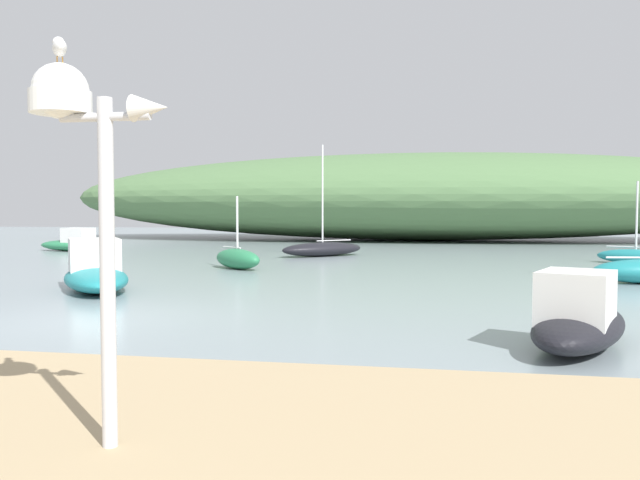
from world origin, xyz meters
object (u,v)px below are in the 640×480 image
sailboat_centre_water (237,259)px  seagull_on_radar (59,47)px  motorboat_west_reach (74,243)px  motorboat_near_shore (95,272)px  mast_structure (78,136)px  sailboat_far_left (323,249)px  sailboat_by_sandbar (636,256)px  motorboat_east_reach (578,320)px

sailboat_centre_water → seagull_on_radar: bearing=-76.9°
motorboat_west_reach → motorboat_near_shore: (9.32, -14.13, 0.05)m
mast_structure → motorboat_near_shore: bearing=119.5°
sailboat_centre_water → motorboat_near_shore: sailboat_centre_water is taller
sailboat_far_left → sailboat_centre_water: (-1.90, -6.65, 0.03)m
seagull_on_radar → sailboat_far_left: bearing=94.9°
seagull_on_radar → sailboat_by_sandbar: seagull_on_radar is taller
motorboat_west_reach → sailboat_by_sandbar: bearing=-6.8°
mast_structure → sailboat_far_left: size_ratio=0.61×
sailboat_by_sandbar → motorboat_east_reach: size_ratio=0.92×
sailboat_far_left → motorboat_east_reach: 19.39m
mast_structure → motorboat_near_shore: mast_structure is taller
sailboat_by_sandbar → motorboat_near_shore: 19.82m
sailboat_by_sandbar → sailboat_centre_water: (-14.59, -4.77, 0.07)m
mast_structure → motorboat_west_reach: (-15.24, 24.62, -2.25)m
mast_structure → sailboat_by_sandbar: (10.53, 21.53, -2.37)m
mast_structure → sailboat_far_left: bearing=95.3°
seagull_on_radar → motorboat_west_reach: bearing=121.5°
seagull_on_radar → mast_structure: bearing=-4.8°
mast_structure → motorboat_west_reach: bearing=121.8°
mast_structure → sailboat_by_sandbar: size_ratio=0.95×
mast_structure → motorboat_east_reach: 7.63m
motorboat_west_reach → sailboat_centre_water: sailboat_centre_water is taller
seagull_on_radar → sailboat_centre_water: bearing=103.1°
seagull_on_radar → sailboat_far_left: size_ratio=0.06×
mast_structure → motorboat_near_shore: size_ratio=0.71×
seagull_on_radar → motorboat_west_reach: 29.01m
seagull_on_radar → sailboat_by_sandbar: bearing=63.6°
motorboat_east_reach → motorboat_near_shore: (-10.86, 5.11, 0.04)m
sailboat_by_sandbar → motorboat_east_reach: sailboat_by_sandbar is taller
sailboat_centre_water → motorboat_east_reach: (9.00, -11.39, 0.07)m
sailboat_far_left → sailboat_by_sandbar: 12.83m
mast_structure → sailboat_by_sandbar: mast_structure is taller
sailboat_far_left → motorboat_near_shore: 13.47m
motorboat_near_shore → sailboat_by_sandbar: bearing=33.9°
mast_structure → sailboat_far_left: (-2.17, 23.42, -2.33)m
seagull_on_radar → sailboat_centre_water: seagull_on_radar is taller
mast_structure → seagull_on_radar: 0.72m
sailboat_centre_water → motorboat_east_reach: size_ratio=0.74×
sailboat_far_left → sailboat_by_sandbar: sailboat_far_left is taller
seagull_on_radar → sailboat_centre_water: size_ratio=0.11×
sailboat_centre_water → motorboat_near_shore: size_ratio=0.61×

